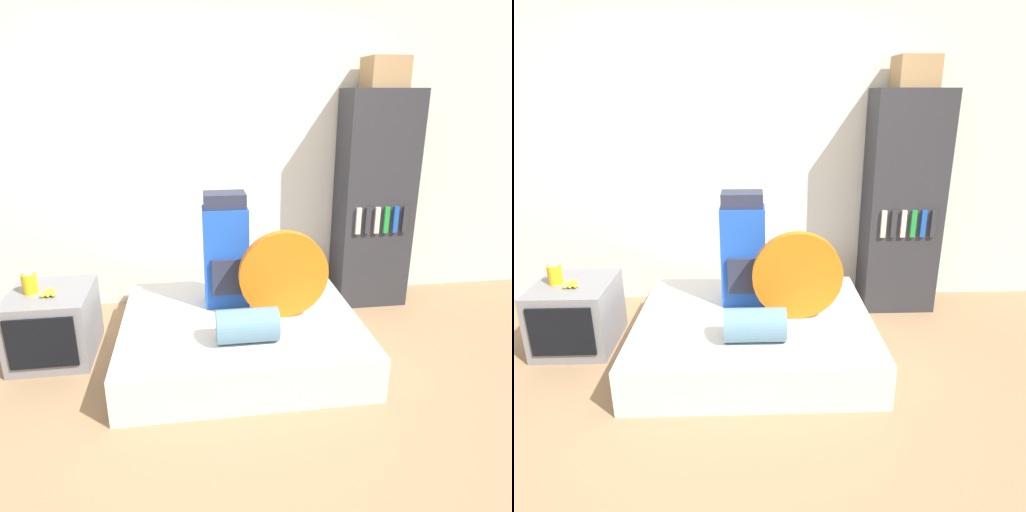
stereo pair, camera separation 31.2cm
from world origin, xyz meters
TOP-DOWN VIEW (x-y plane):
  - ground_plane at (0.00, 0.00)m, footprint 16.00×16.00m
  - wall_back at (0.00, 1.75)m, footprint 8.00×0.05m
  - bed at (0.13, 0.71)m, footprint 1.66×1.40m
  - backpack at (0.06, 0.95)m, footprint 0.32×0.26m
  - tent_bag at (0.43, 0.68)m, footprint 0.63×0.07m
  - sleeping_roll at (0.14, 0.36)m, footprint 0.39×0.22m
  - television at (-1.19, 0.88)m, footprint 0.55×0.60m
  - canister at (-1.31, 0.89)m, footprint 0.10×0.10m
  - banana_bunch at (-1.17, 0.83)m, footprint 0.11×0.14m
  - bookshelf at (1.39, 1.50)m, footprint 0.61×0.41m
  - cardboard_box at (1.40, 1.52)m, footprint 0.31×0.31m

SIDE VIEW (x-z plane):
  - ground_plane at x=0.00m, z-range 0.00..0.00m
  - bed at x=0.13m, z-range 0.00..0.31m
  - television at x=-1.19m, z-range 0.00..0.50m
  - sleeping_roll at x=0.14m, z-range 0.31..0.53m
  - banana_bunch at x=-1.17m, z-range 0.50..0.54m
  - canister at x=-1.31m, z-range 0.50..0.65m
  - tent_bag at x=0.43m, z-range 0.31..0.93m
  - backpack at x=0.06m, z-range 0.29..1.14m
  - bookshelf at x=1.39m, z-range 0.00..1.85m
  - wall_back at x=0.00m, z-range 0.00..2.60m
  - cardboard_box at x=1.40m, z-range 1.85..2.09m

